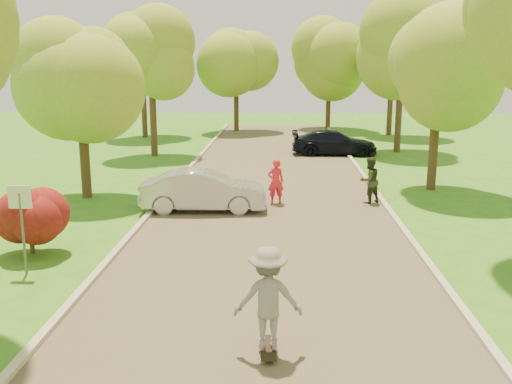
% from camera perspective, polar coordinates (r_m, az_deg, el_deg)
% --- Properties ---
extents(ground, '(100.00, 100.00, 0.00)m').
position_cam_1_polar(ground, '(10.07, 0.42, -16.78)').
color(ground, '#2D711B').
rests_on(ground, ground).
extents(road, '(8.00, 60.00, 0.01)m').
position_cam_1_polar(road, '(17.48, 1.36, -3.75)').
color(road, '#4C4438').
rests_on(road, ground).
extents(curb_left, '(0.18, 60.00, 0.12)m').
position_cam_1_polar(curb_left, '(18.00, -11.67, -3.35)').
color(curb_left, '#B2AD9E').
rests_on(curb_left, ground).
extents(curb_right, '(0.18, 60.00, 0.12)m').
position_cam_1_polar(curb_right, '(17.86, 14.49, -3.62)').
color(curb_right, '#B2AD9E').
rests_on(curb_right, ground).
extents(street_sign, '(0.55, 0.06, 2.17)m').
position_cam_1_polar(street_sign, '(14.55, -22.45, -1.76)').
color(street_sign, '#59595E').
rests_on(street_sign, ground).
extents(red_shrub, '(1.70, 1.70, 1.95)m').
position_cam_1_polar(red_shrub, '(16.18, -21.73, -2.01)').
color(red_shrub, '#382619').
rests_on(red_shrub, ground).
extents(tree_l_midb, '(4.30, 4.20, 6.62)m').
position_cam_1_polar(tree_l_midb, '(21.95, -16.80, 11.21)').
color(tree_l_midb, '#382619').
rests_on(tree_l_midb, ground).
extents(tree_l_far, '(4.92, 4.80, 7.79)m').
position_cam_1_polar(tree_l_far, '(31.48, -10.10, 13.45)').
color(tree_l_far, '#382619').
rests_on(tree_l_far, ground).
extents(tree_r_midb, '(4.51, 4.40, 7.01)m').
position_cam_1_polar(tree_r_midb, '(23.61, 18.31, 11.90)').
color(tree_r_midb, '#382619').
rests_on(tree_r_midb, ground).
extents(tree_r_far, '(5.33, 5.20, 8.34)m').
position_cam_1_polar(tree_r_far, '(33.50, 14.82, 13.80)').
color(tree_r_far, '#382619').
rests_on(tree_r_far, ground).
extents(tree_bg_a, '(5.12, 5.00, 7.72)m').
position_cam_1_polar(tree_bg_a, '(39.81, -11.02, 13.00)').
color(tree_bg_a, '#382619').
rests_on(tree_bg_a, ground).
extents(tree_bg_b, '(5.12, 5.00, 7.95)m').
position_cam_1_polar(tree_bg_b, '(41.53, 13.81, 13.16)').
color(tree_bg_b, '#382619').
rests_on(tree_bg_b, ground).
extents(tree_bg_c, '(4.92, 4.80, 7.33)m').
position_cam_1_polar(tree_bg_c, '(42.87, -1.73, 12.79)').
color(tree_bg_c, '#382619').
rests_on(tree_bg_c, ground).
extents(tree_bg_d, '(5.12, 5.00, 7.72)m').
position_cam_1_polar(tree_bg_d, '(44.93, 7.65, 13.06)').
color(tree_bg_d, '#382619').
rests_on(tree_bg_d, ground).
extents(silver_sedan, '(4.35, 1.68, 1.41)m').
position_cam_1_polar(silver_sedan, '(19.62, -5.24, 0.14)').
color(silver_sedan, '#ACACB1').
rests_on(silver_sedan, ground).
extents(dark_sedan, '(4.73, 2.00, 1.36)m').
position_cam_1_polar(dark_sedan, '(32.02, 7.83, 4.92)').
color(dark_sedan, black).
rests_on(dark_sedan, ground).
extents(longboard, '(0.32, 0.95, 0.11)m').
position_cam_1_polar(longboard, '(10.33, 1.19, -15.33)').
color(longboard, black).
rests_on(longboard, ground).
extents(skateboarder, '(1.23, 0.76, 1.83)m').
position_cam_1_polar(skateboarder, '(9.92, 1.22, -10.57)').
color(skateboarder, gray).
rests_on(skateboarder, longboard).
extents(person_striped, '(0.67, 0.52, 1.64)m').
position_cam_1_polar(person_striped, '(20.48, 1.98, 1.05)').
color(person_striped, red).
rests_on(person_striped, ground).
extents(person_olive, '(1.04, 0.98, 1.69)m').
position_cam_1_polar(person_olive, '(20.96, 11.27, 1.15)').
color(person_olive, '#28311D').
rests_on(person_olive, ground).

